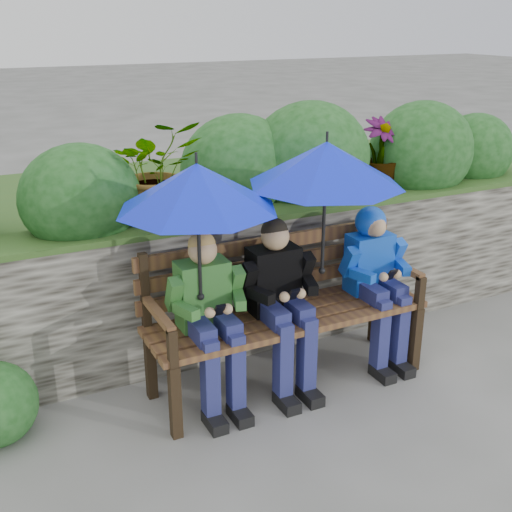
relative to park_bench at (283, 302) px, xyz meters
name	(u,v)px	position (x,y,z in m)	size (l,w,h in m)	color
ground	(263,400)	(-0.24, -0.20, -0.56)	(60.00, 60.00, 0.00)	#5E5F59
garden_backdrop	(176,237)	(-0.23, 1.41, 0.04)	(8.00, 2.85, 1.76)	#322F27
park_bench	(283,302)	(0.00, 0.00, 0.00)	(1.86, 0.54, 0.98)	black
boy_left	(209,311)	(-0.55, -0.08, 0.08)	(0.47, 0.54, 1.12)	#2C6328
boy_middle	(280,296)	(-0.06, -0.09, 0.09)	(0.48, 0.56, 1.14)	black
boy_right	(376,271)	(0.68, -0.07, 0.12)	(0.46, 0.55, 1.11)	blue
umbrella_left	(197,187)	(-0.60, -0.08, 0.86)	(0.94, 0.94, 0.88)	#0C22EE
umbrella_right	(326,164)	(0.24, -0.09, 0.91)	(0.98, 0.98, 0.92)	#0C22EE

